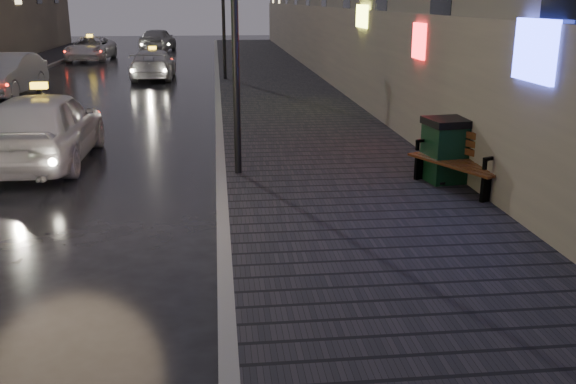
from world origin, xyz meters
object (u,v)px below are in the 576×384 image
(car_left_mid, at_px, (6,75))
(taxi_far, at_px, (91,48))
(car_far, at_px, (158,40))
(trash_bin, at_px, (446,149))
(taxi_near, at_px, (44,127))
(lamp_far, at_px, (223,0))
(taxi_mid, at_px, (153,64))
(lamp_near, at_px, (234,1))
(bench, at_px, (462,161))

(car_left_mid, relative_size, taxi_far, 0.96)
(car_left_mid, bearing_deg, car_far, 83.88)
(trash_bin, relative_size, taxi_near, 0.25)
(lamp_far, relative_size, taxi_mid, 1.15)
(trash_bin, distance_m, taxi_far, 30.88)
(taxi_far, height_order, car_far, car_far)
(lamp_near, bearing_deg, trash_bin, -14.51)
(lamp_near, relative_size, taxi_mid, 1.15)
(taxi_mid, xyz_separation_m, taxi_far, (-4.56, 9.94, 0.02))
(trash_bin, height_order, car_left_mid, car_left_mid)
(bench, distance_m, trash_bin, 0.54)
(taxi_near, bearing_deg, car_left_mid, -69.23)
(bench, height_order, car_left_mid, car_left_mid)
(bench, height_order, car_far, car_far)
(lamp_near, height_order, taxi_mid, lamp_near)
(trash_bin, bearing_deg, car_far, 95.23)
(lamp_near, height_order, bench, lamp_near)
(trash_bin, distance_m, car_left_mid, 18.46)
(car_left_mid, bearing_deg, taxi_mid, 47.69)
(lamp_far, bearing_deg, car_far, 103.59)
(lamp_far, xyz_separation_m, taxi_mid, (-3.23, 1.59, -2.82))
(lamp_near, distance_m, car_left_mid, 15.49)
(lamp_far, bearing_deg, taxi_far, 124.04)
(car_far, bearing_deg, trash_bin, 111.29)
(taxi_mid, bearing_deg, taxi_far, -65.41)
(lamp_near, height_order, taxi_far, lamp_near)
(lamp_near, relative_size, taxi_near, 1.08)
(taxi_near, bearing_deg, trash_bin, 161.20)
(lamp_far, distance_m, bench, 18.22)
(car_left_mid, xyz_separation_m, car_far, (3.89, 21.29, 0.01))
(car_left_mid, bearing_deg, trash_bin, -44.31)
(trash_bin, bearing_deg, taxi_far, 104.25)
(taxi_mid, bearing_deg, trash_bin, 111.02)
(trash_bin, relative_size, taxi_mid, 0.26)
(lamp_far, xyz_separation_m, car_far, (-4.38, 18.11, -2.69))
(taxi_mid, height_order, taxi_far, taxi_far)
(taxi_near, bearing_deg, lamp_near, 156.99)
(lamp_far, distance_m, taxi_far, 14.20)
(car_left_mid, bearing_deg, taxi_far, 92.38)
(taxi_mid, bearing_deg, car_left_mid, 43.39)
(lamp_near, bearing_deg, bench, -20.65)
(trash_bin, height_order, taxi_near, taxi_near)
(lamp_near, height_order, lamp_far, same)
(lamp_far, bearing_deg, car_left_mid, -158.92)
(bench, xyz_separation_m, taxi_mid, (-7.30, 19.12, -0.00))
(lamp_far, distance_m, trash_bin, 17.69)
(lamp_far, xyz_separation_m, car_left_mid, (-8.27, -3.19, -2.71))
(bench, relative_size, trash_bin, 1.75)
(taxi_far, bearing_deg, lamp_far, -53.18)
(car_left_mid, xyz_separation_m, taxi_mid, (5.04, 4.78, -0.12))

